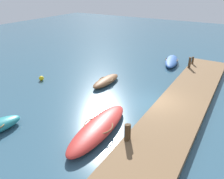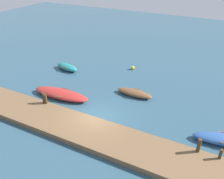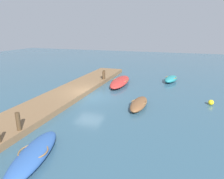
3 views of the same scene
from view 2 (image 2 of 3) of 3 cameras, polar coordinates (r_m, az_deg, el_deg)
name	(u,v)px [view 2 (image 2 of 3)]	position (r m, az deg, el deg)	size (l,w,h in m)	color
ground_plane	(96,120)	(20.21, -3.77, -7.24)	(84.00, 84.00, 0.00)	#33566B
dock_platform	(84,130)	(18.83, -6.74, -9.79)	(23.69, 3.38, 0.44)	brown
rowboat_blue	(224,140)	(19.60, 25.45, -10.87)	(4.66, 2.27, 0.62)	#2D569E
rowboat_teal	(67,67)	(29.06, -10.76, 5.35)	(3.35, 1.85, 0.69)	teal
rowboat_brown	(134,93)	(23.37, 5.42, -0.82)	(3.64, 1.24, 0.58)	brown
motorboat_red	(61,94)	(23.54, -12.24, -1.05)	(5.99, 2.04, 0.66)	#B72D28
mooring_post_west	(44,98)	(22.09, -16.15, -1.96)	(0.27, 0.27, 1.02)	#47331E
mooring_post_mid_west	(46,99)	(22.00, -15.72, -2.24)	(0.24, 0.24, 0.90)	#47331E
mooring_post_mid_east	(199,145)	(17.37, 20.24, -12.56)	(0.25, 0.25, 1.09)	#47331E
mooring_post_east	(221,154)	(17.51, 24.74, -13.98)	(0.21, 0.21, 0.77)	#47331E
marker_buoy	(133,68)	(28.79, 5.03, 5.26)	(0.44, 0.44, 0.44)	yellow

